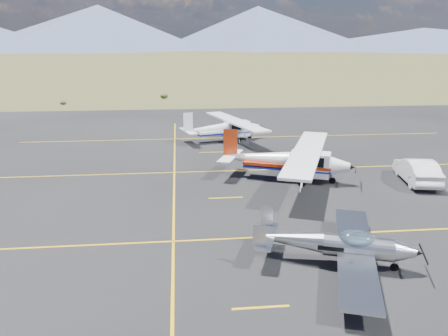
# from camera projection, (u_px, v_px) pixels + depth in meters

# --- Properties ---
(ground) EXTENTS (1600.00, 1600.00, 0.00)m
(ground) POSITION_uv_depth(u_px,v_px,m) (315.00, 256.00, 18.54)
(ground) COLOR #383D1C
(ground) RESTS_ON ground
(apron) EXTENTS (72.00, 72.00, 0.02)m
(apron) POSITION_uv_depth(u_px,v_px,m) (278.00, 199.00, 25.23)
(apron) COLOR black
(apron) RESTS_ON ground
(aircraft_low_wing) EXTENTS (6.39, 8.63, 1.89)m
(aircraft_low_wing) POSITION_uv_depth(u_px,v_px,m) (339.00, 245.00, 17.50)
(aircraft_low_wing) COLOR #B9BBC0
(aircraft_low_wing) RESTS_ON apron
(aircraft_cessna) EXTENTS (8.96, 12.16, 3.16)m
(aircraft_cessna) POSITION_uv_depth(u_px,v_px,m) (287.00, 159.00, 28.34)
(aircraft_cessna) COLOR white
(aircraft_cessna) RESTS_ON apron
(aircraft_plain) EXTENTS (7.49, 11.03, 2.81)m
(aircraft_plain) POSITION_uv_depth(u_px,v_px,m) (224.00, 128.00, 39.66)
(aircraft_plain) COLOR white
(aircraft_plain) RESTS_ON apron
(sedan) EXTENTS (2.56, 5.05, 1.59)m
(sedan) POSITION_uv_depth(u_px,v_px,m) (417.00, 170.00, 28.01)
(sedan) COLOR white
(sedan) RESTS_ON apron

